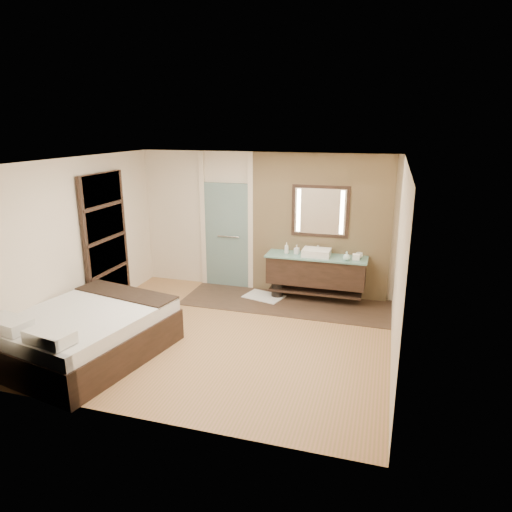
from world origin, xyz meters
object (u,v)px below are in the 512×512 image
(vanity, at_px, (316,270))
(bed, at_px, (87,334))
(waste_bin, at_px, (277,290))
(mirror_unit, at_px, (320,211))

(vanity, relative_size, bed, 0.75)
(bed, distance_m, waste_bin, 3.64)
(mirror_unit, bearing_deg, bed, -129.70)
(vanity, distance_m, mirror_unit, 1.10)
(vanity, height_order, bed, vanity)
(vanity, relative_size, mirror_unit, 1.75)
(mirror_unit, distance_m, waste_bin, 1.70)
(mirror_unit, height_order, waste_bin, mirror_unit)
(vanity, distance_m, waste_bin, 0.84)
(mirror_unit, height_order, bed, mirror_unit)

